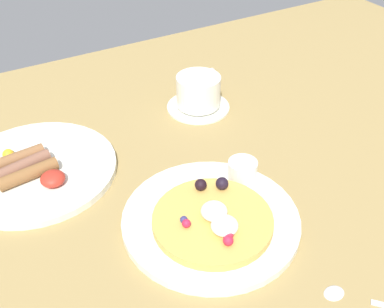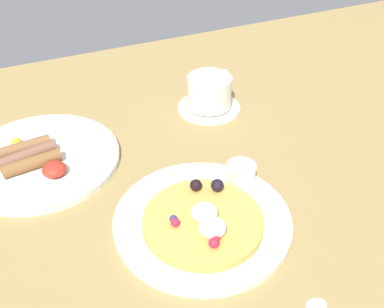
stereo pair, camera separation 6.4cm
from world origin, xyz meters
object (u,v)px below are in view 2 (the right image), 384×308
object	(u,v)px
pancake_plate	(202,221)
syrup_ramekin	(241,173)
coffee_saucer	(209,107)
coffee_cup	(210,91)
breakfast_plate	(41,159)

from	to	relation	value
pancake_plate	syrup_ramekin	distance (cm)	10.66
coffee_saucer	coffee_cup	world-z (taller)	coffee_cup
pancake_plate	syrup_ramekin	bearing A→B (deg)	29.72
syrup_ramekin	breakfast_plate	distance (cm)	34.38
syrup_ramekin	breakfast_plate	xyz separation A→B (cm)	(-28.31, 19.38, -2.24)
pancake_plate	syrup_ramekin	size ratio (longest dim) A/B	5.55
pancake_plate	syrup_ramekin	xyz separation A→B (cm)	(9.06, 5.17, 2.23)
coffee_saucer	coffee_cup	distance (cm)	3.61
breakfast_plate	coffee_saucer	bearing A→B (deg)	7.06
pancake_plate	coffee_cup	distance (cm)	32.63
breakfast_plate	coffee_saucer	xyz separation A→B (cm)	(33.99, 4.21, -0.17)
pancake_plate	breakfast_plate	bearing A→B (deg)	128.09
coffee_saucer	pancake_plate	bearing A→B (deg)	-117.13
syrup_ramekin	breakfast_plate	bearing A→B (deg)	145.60
syrup_ramekin	coffee_saucer	distance (cm)	24.38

